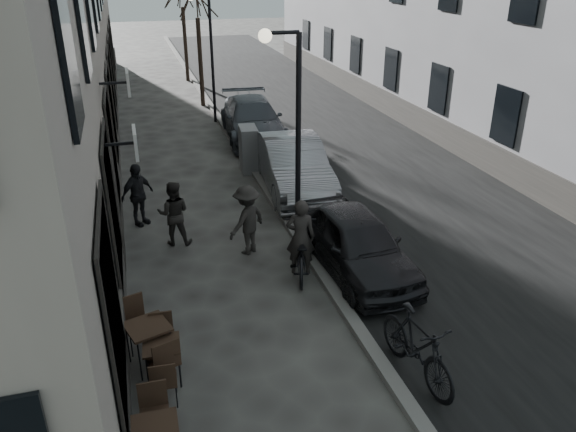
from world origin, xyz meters
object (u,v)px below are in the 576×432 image
pedestrian_mid (247,220)px  car_mid (293,165)px  bicycle (300,251)px  streetlamp_near (291,123)px  bistro_set_b (163,358)px  pedestrian_far (137,195)px  car_near (356,243)px  pedestrian_near (174,213)px  bistro_set_c (149,341)px  streetlamp_far (207,45)px  moped (417,347)px  utility_cabinet (249,149)px  car_far (253,120)px

pedestrian_mid → car_mid: pedestrian_mid is taller
bicycle → car_mid: 4.82m
streetlamp_near → bistro_set_b: bearing=-131.6°
pedestrian_far → car_near: bearing=-76.9°
car_near → pedestrian_near: bearing=144.2°
bistro_set_b → pedestrian_mid: 4.57m
streetlamp_near → pedestrian_near: bearing=153.6°
bistro_set_b → bistro_set_c: bistro_set_c is taller
streetlamp_far → pedestrian_near: size_ratio=3.18×
bistro_set_c → pedestrian_far: bearing=71.2°
pedestrian_near → moped: 6.80m
pedestrian_far → car_mid: bearing=-22.5°
moped → pedestrian_mid: bearing=102.2°
bicycle → pedestrian_mid: pedestrian_mid is taller
moped → car_near: bearing=77.0°
pedestrian_far → car_mid: size_ratio=0.35×
streetlamp_far → car_near: bearing=-84.9°
utility_cabinet → pedestrian_mid: size_ratio=0.87×
streetlamp_far → car_far: 3.87m
car_mid → car_far: size_ratio=0.93×
bistro_set_c → car_far: car_far is taller
streetlamp_near → utility_cabinet: streetlamp_near is taller
bicycle → car_far: size_ratio=0.40×
car_near → car_mid: (0.00, 4.92, 0.10)m
utility_cabinet → pedestrian_mid: 5.58m
car_near → moped: size_ratio=2.02×
car_far → pedestrian_mid: bearing=-99.6°
bistro_set_c → car_mid: 8.33m
streetlamp_near → utility_cabinet: bearing=87.3°
streetlamp_far → bistro_set_c: (-3.39, -15.18, -2.66)m
bistro_set_b → moped: moped is taller
pedestrian_mid → car_far: bearing=-140.1°
bistro_set_b → car_far: bearing=74.3°
pedestrian_near → car_mid: pedestrian_near is taller
streetlamp_near → bistro_set_c: streetlamp_near is taller
streetlamp_far → bistro_set_b: bearing=-101.6°
utility_cabinet → car_near: utility_cabinet is taller
bicycle → car_far: 10.18m
moped → streetlamp_far: bearing=85.7°
streetlamp_far → moped: streetlamp_far is taller
car_far → streetlamp_near: bearing=-93.4°
utility_cabinet → car_far: 3.55m
moped → car_far: bearing=81.5°
streetlamp_near → bistro_set_c: 5.36m
streetlamp_near → car_near: (1.17, -1.14, -2.47)m
streetlamp_near → bistro_set_b: (-3.21, -3.61, -2.72)m
car_far → moped: (-0.37, -13.88, -0.14)m
bistro_set_c → car_far: size_ratio=0.33×
bistro_set_b → pedestrian_far: size_ratio=0.89×
streetlamp_near → car_far: bearing=82.8°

